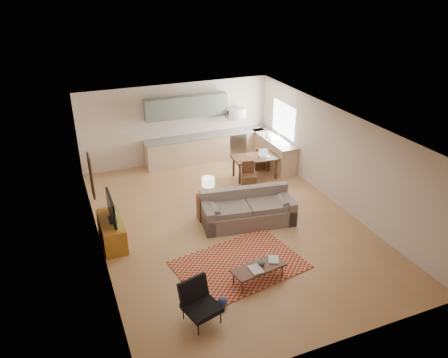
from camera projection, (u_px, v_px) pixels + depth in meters
name	position (u px, v px, depth m)	size (l,w,h in m)	color
room	(229.00, 177.00, 10.93)	(9.00, 9.00, 9.00)	#A57446
kitchen_counter_back	(206.00, 148.00, 15.11)	(4.26, 0.64, 0.92)	tan
kitchen_counter_right	(274.00, 151.00, 14.81)	(0.64, 2.26, 0.92)	tan
kitchen_range	(235.00, 144.00, 15.48)	(0.62, 0.62, 0.90)	#A5A8AD
kitchen_microwave	(235.00, 113.00, 15.02)	(0.62, 0.40, 0.35)	#A5A8AD
upper_cabinets	(186.00, 106.00, 14.38)	(2.80, 0.34, 0.70)	slate
window_right	(284.00, 119.00, 14.44)	(0.02, 1.40, 1.05)	white
wall_art_left	(91.00, 176.00, 10.50)	(0.06, 0.42, 1.10)	olive
triptych	(174.00, 113.00, 14.45)	(1.70, 0.04, 0.50)	beige
rug	(239.00, 265.00, 9.86)	(2.76, 1.91, 0.02)	maroon
sofa	(248.00, 208.00, 11.33)	(2.49, 1.08, 0.87)	#695A52
coffee_table	(258.00, 273.00, 9.32)	(1.18, 0.47, 0.36)	#4C2A1C
book_a	(251.00, 271.00, 9.09)	(0.25, 0.33, 0.03)	maroon
book_b	(268.00, 259.00, 9.47)	(0.33, 0.37, 0.02)	navy
vase	(261.00, 261.00, 9.28)	(0.21, 0.21, 0.18)	black
armchair	(202.00, 304.00, 8.13)	(0.71, 0.71, 0.81)	black
tv_credenza	(112.00, 231.00, 10.56)	(0.53, 1.37, 0.63)	#945815
tv	(111.00, 208.00, 10.31)	(0.11, 1.05, 0.63)	black
console_table	(209.00, 207.00, 11.59)	(0.58, 0.39, 0.68)	#3A2213
table_lamp	(208.00, 186.00, 11.33)	(0.33, 0.33, 0.54)	beige
dining_table	(255.00, 167.00, 13.88)	(1.40, 0.80, 0.71)	#3A2213
dining_chair_near	(249.00, 175.00, 13.23)	(0.38, 0.40, 0.80)	#3A2213
dining_chair_far	(260.00, 157.00, 14.50)	(0.37, 0.39, 0.78)	#3A2213
laptop	(264.00, 153.00, 13.70)	(0.30, 0.22, 0.22)	#A5A8AD
soap_bottle	(268.00, 133.00, 14.78)	(0.09, 0.09, 0.19)	beige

